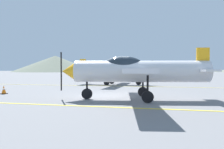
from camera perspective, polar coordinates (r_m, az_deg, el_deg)
ground_plane at (r=12.86m, az=-0.43°, el=-6.01°), size 400.00×400.00×0.00m
apron_line_near at (r=9.52m, az=-5.03°, el=-8.60°), size 80.00×0.16×0.01m
apron_line_far at (r=20.69m, az=4.36°, el=-3.20°), size 80.00×0.16×0.01m
airplane_near at (r=11.61m, az=6.32°, el=1.07°), size 8.26×9.45×2.83m
airplane_mid at (r=22.97m, az=0.57°, el=1.22°), size 8.16×9.41×2.83m
traffic_cone_front at (r=16.00m, az=-27.19°, el=-3.67°), size 0.36×0.36×0.59m
hill_left at (r=150.78m, az=-15.07°, el=2.81°), size 56.68×56.68×11.12m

